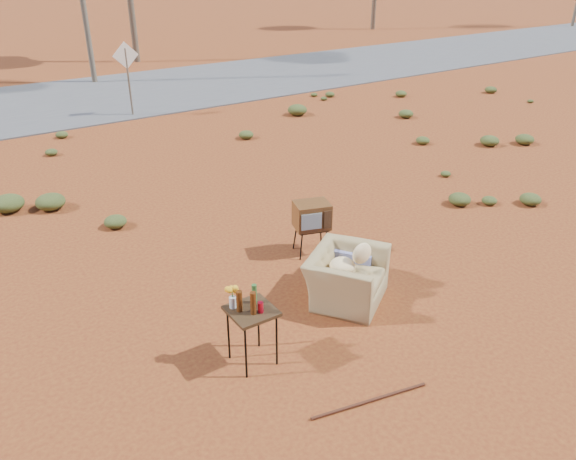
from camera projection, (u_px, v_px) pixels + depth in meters
ground at (339, 324)px, 7.61m from camera, size 140.00×140.00×0.00m
highway at (58, 102)px, 18.73m from camera, size 140.00×7.00×0.04m
armchair at (347, 268)px, 8.05m from camera, size 1.46×1.44×0.99m
tv_unit at (312, 216)px, 9.14m from camera, size 0.67×0.60×0.90m
side_table at (247, 307)px, 6.59m from camera, size 0.54×0.54×1.07m
rusty_bar at (370, 401)px, 6.29m from camera, size 1.43×0.34×0.04m
road_sign at (127, 66)px, 16.60m from camera, size 0.78×0.06×2.19m
scrub_patch at (156, 216)px, 10.41m from camera, size 17.49×8.07×0.33m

